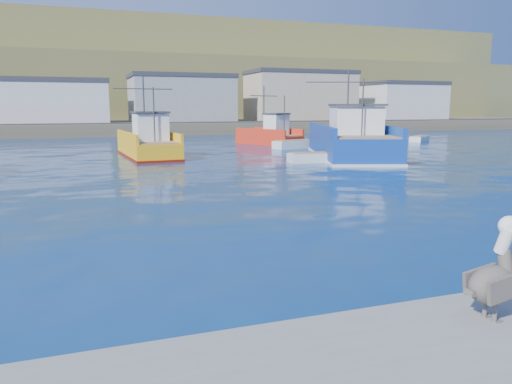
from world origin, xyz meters
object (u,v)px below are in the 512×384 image
Objects in this scene: skiff_mid at (316,158)px; skiff_far at (419,139)px; trawler_blue at (351,142)px; skiff_extra at (295,145)px; boat_orange at (271,135)px; pelican at (496,276)px; trawler_yellow_b at (148,145)px.

skiff_mid is 25.48m from skiff_far.
trawler_blue is 3.69× the size of skiff_mid.
skiff_far is at bearing 38.01° from trawler_blue.
skiff_extra reaches higher than skiff_mid.
boat_orange is (-1.17, 13.99, -0.20)m from trawler_blue.
pelican reaches higher than skiff_far.
trawler_blue reaches higher than pelican.
trawler_yellow_b reaches higher than skiff_far.
trawler_yellow_b is 16.05m from boat_orange.
trawler_blue is at bearing -141.99° from skiff_far.
skiff_extra is (3.54, 11.45, 0.03)m from skiff_mid.
trawler_blue is 1.90× the size of boat_orange.
trawler_yellow_b is 2.47× the size of skiff_mid.
boat_orange reaches higher than skiff_extra.
trawler_yellow_b is at bearing -166.72° from skiff_far.
skiff_extra reaches higher than skiff_far.
trawler_blue is at bearing -20.26° from trawler_yellow_b.
skiff_far is 2.16× the size of pelican.
trawler_blue is at bearing -85.24° from boat_orange.
skiff_mid is at bearing 69.38° from pelican.
skiff_extra is at bearing 14.46° from trawler_yellow_b.
boat_orange is at bearing 96.50° from skiff_extra.
skiff_mid is 1.10× the size of skiff_far.
pelican is at bearing -116.21° from trawler_blue.
trawler_yellow_b is at bearing 143.64° from skiff_mid.
skiff_far is (31.09, 7.34, -0.71)m from trawler_yellow_b.
trawler_blue is 4.86m from skiff_mid.
pelican reaches higher than skiff_extra.
skiff_far is at bearing 13.28° from trawler_yellow_b.
trawler_blue reaches higher than skiff_mid.
trawler_yellow_b reaches higher than skiff_extra.
trawler_blue reaches higher than trawler_yellow_b.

